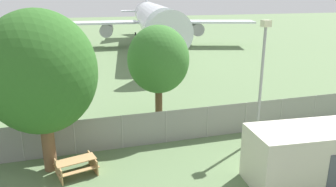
{
  "coord_description": "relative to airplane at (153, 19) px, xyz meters",
  "views": [
    {
      "loc": [
        -4.92,
        -6.05,
        8.27
      ],
      "look_at": [
        1.01,
        13.63,
        2.0
      ],
      "focal_mm": 35.0,
      "sensor_mm": 36.0,
      "label": 1
    }
  ],
  "objects": [
    {
      "name": "airplane",
      "position": [
        0.0,
        0.0,
        0.0
      ],
      "size": [
        33.19,
        41.99,
        13.61
      ],
      "rotation": [
        0.0,
        0.0,
        -1.73
      ],
      "color": "silver",
      "rests_on": "ground"
    },
    {
      "name": "portable_cabin",
      "position": [
        -3.12,
        -39.84,
        -3.23
      ],
      "size": [
        5.18,
        2.9,
        2.63
      ],
      "rotation": [
        0.0,
        0.0,
        -0.09
      ],
      "color": "beige",
      "rests_on": "ground"
    },
    {
      "name": "tree_left_of_cabin",
      "position": [
        -7.56,
        -31.38,
        -0.19
      ],
      "size": [
        3.85,
        3.85,
        6.5
      ],
      "color": "brown",
      "rests_on": "ground"
    },
    {
      "name": "light_mast",
      "position": [
        -2.6,
        -35.17,
        -0.24
      ],
      "size": [
        0.44,
        0.44,
        6.93
      ],
      "color": "#99999E",
      "rests_on": "ground"
    },
    {
      "name": "tree_behind_benches",
      "position": [
        -14.13,
        -35.33,
        0.33
      ],
      "size": [
        5.12,
        5.12,
        7.72
      ],
      "color": "brown",
      "rests_on": "ground"
    },
    {
      "name": "picnic_bench_near_cabin",
      "position": [
        -12.94,
        -36.16,
        -4.07
      ],
      "size": [
        2.13,
        1.8,
        0.76
      ],
      "rotation": [
        0.0,
        0.0,
        0.24
      ],
      "color": "tan",
      "rests_on": "ground"
    },
    {
      "name": "perimeter_fence",
      "position": [
        -7.84,
        -34.03,
        -3.58
      ],
      "size": [
        56.07,
        0.07,
        1.94
      ],
      "color": "gray",
      "rests_on": "ground"
    }
  ]
}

